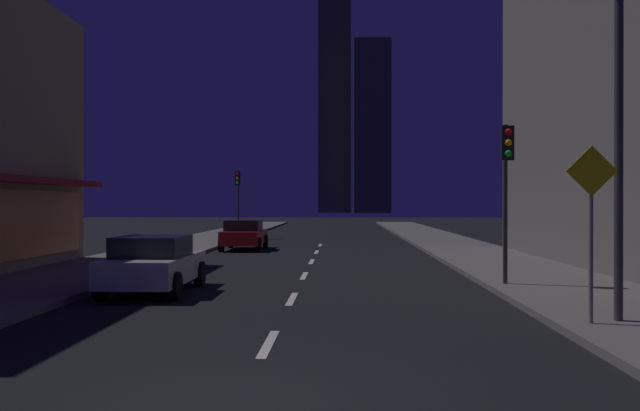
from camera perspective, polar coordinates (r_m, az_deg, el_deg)
The scene contains 13 objects.
ground_plane at distance 40.02m, azimuth 0.15°, elevation -3.13°, with size 78.00×136.00×0.10m, color black.
sidewalk_right at distance 40.41m, azimuth 10.13°, elevation -2.92°, with size 4.00×76.00×0.15m, color #605E59.
sidewalk_left at distance 40.82m, azimuth -9.74°, elevation -2.89°, with size 4.00×76.00×0.15m, color #605E59.
lane_marking_center at distance 21.68m, azimuth -1.31°, elevation -5.82°, with size 0.16×33.40×0.01m.
skyscraper_distant_tall at distance 166.76m, azimuth 1.21°, elevation 11.87°, with size 7.59×5.55×71.92m, color #514D3C.
skyscraper_distant_mid at distance 158.56m, azimuth 4.32°, elevation 6.50°, with size 8.36×5.93×39.28m, color #4B4738.
car_parked_near at distance 18.10m, azimuth -13.55°, elevation -4.69°, with size 1.98×4.24×1.45m.
car_parked_far at distance 33.88m, azimuth -6.28°, elevation -2.40°, with size 1.98×4.24×1.45m.
fire_hydrant_far_left at distance 25.72m, azimuth -14.19°, elevation -3.87°, with size 0.42×0.30×0.65m.
traffic_light_near_right at distance 18.81m, azimuth 15.11°, elevation 2.97°, with size 0.32×0.48×4.20m.
traffic_light_far_left at distance 44.55m, azimuth -6.79°, elevation 1.38°, with size 0.32×0.48×4.20m.
street_lamp_right at distance 13.65m, azimuth 20.12°, elevation 11.95°, with size 1.96×0.56×6.58m.
pedestrian_crossing_sign at distance 13.15m, azimuth 21.44°, elevation -0.97°, with size 0.91×0.08×3.15m.
Camera 1 is at (1.19, -7.93, 2.29)m, focal length 38.84 mm.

